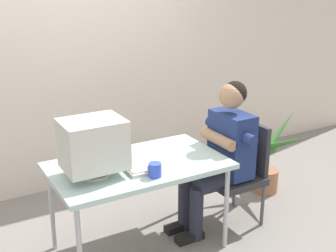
{
  "coord_description": "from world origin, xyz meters",
  "views": [
    {
      "loc": [
        -1.3,
        -2.7,
        2.02
      ],
      "look_at": [
        0.26,
        0.0,
        0.97
      ],
      "focal_mm": 46.79,
      "sensor_mm": 36.0,
      "label": 1
    }
  ],
  "objects_px": {
    "keyboard": "(133,164)",
    "desk_mug": "(155,170)",
    "crt_monitor": "(94,145)",
    "person_seated": "(222,151)",
    "office_chair": "(238,169)",
    "potted_plant": "(266,157)",
    "desk": "(138,169)"
  },
  "relations": [
    {
      "from": "keyboard",
      "to": "desk_mug",
      "type": "relative_size",
      "value": 4.21
    },
    {
      "from": "crt_monitor",
      "to": "person_seated",
      "type": "height_order",
      "value": "person_seated"
    },
    {
      "from": "keyboard",
      "to": "person_seated",
      "type": "xyz_separation_m",
      "value": [
        0.81,
        -0.0,
        -0.05
      ]
    },
    {
      "from": "office_chair",
      "to": "desk_mug",
      "type": "height_order",
      "value": "office_chair"
    },
    {
      "from": "person_seated",
      "to": "potted_plant",
      "type": "height_order",
      "value": "person_seated"
    },
    {
      "from": "desk",
      "to": "keyboard",
      "type": "distance_m",
      "value": 0.09
    },
    {
      "from": "crt_monitor",
      "to": "keyboard",
      "type": "xyz_separation_m",
      "value": [
        0.29,
        0.02,
        -0.21
      ]
    },
    {
      "from": "office_chair",
      "to": "desk_mug",
      "type": "distance_m",
      "value": 1.01
    },
    {
      "from": "keyboard",
      "to": "person_seated",
      "type": "height_order",
      "value": "person_seated"
    },
    {
      "from": "keyboard",
      "to": "potted_plant",
      "type": "xyz_separation_m",
      "value": [
        1.58,
        0.28,
        -0.37
      ]
    },
    {
      "from": "desk_mug",
      "to": "desk",
      "type": "bearing_deg",
      "value": 90.69
    },
    {
      "from": "person_seated",
      "to": "keyboard",
      "type": "bearing_deg",
      "value": 179.76
    },
    {
      "from": "person_seated",
      "to": "desk_mug",
      "type": "relative_size",
      "value": 12.48
    },
    {
      "from": "keyboard",
      "to": "office_chair",
      "type": "bearing_deg",
      "value": -0.2
    },
    {
      "from": "desk",
      "to": "person_seated",
      "type": "bearing_deg",
      "value": -2.06
    },
    {
      "from": "office_chair",
      "to": "crt_monitor",
      "type": "bearing_deg",
      "value": -179.37
    },
    {
      "from": "person_seated",
      "to": "potted_plant",
      "type": "relative_size",
      "value": 1.39
    },
    {
      "from": "desk",
      "to": "crt_monitor",
      "type": "bearing_deg",
      "value": -173.34
    },
    {
      "from": "desk",
      "to": "keyboard",
      "type": "xyz_separation_m",
      "value": [
        -0.06,
        -0.02,
        0.07
      ]
    },
    {
      "from": "desk",
      "to": "keyboard",
      "type": "bearing_deg",
      "value": -157.88
    },
    {
      "from": "desk_mug",
      "to": "office_chair",
      "type": "bearing_deg",
      "value": 14.12
    },
    {
      "from": "crt_monitor",
      "to": "desk_mug",
      "type": "distance_m",
      "value": 0.45
    },
    {
      "from": "keyboard",
      "to": "office_chair",
      "type": "relative_size",
      "value": 0.48
    },
    {
      "from": "desk",
      "to": "office_chair",
      "type": "bearing_deg",
      "value": -1.65
    },
    {
      "from": "desk",
      "to": "office_chair",
      "type": "xyz_separation_m",
      "value": [
        0.94,
        -0.03,
        -0.19
      ]
    },
    {
      "from": "desk",
      "to": "office_chair",
      "type": "distance_m",
      "value": 0.96
    },
    {
      "from": "person_seated",
      "to": "potted_plant",
      "type": "distance_m",
      "value": 0.88
    },
    {
      "from": "desk",
      "to": "potted_plant",
      "type": "bearing_deg",
      "value": 9.76
    },
    {
      "from": "person_seated",
      "to": "potted_plant",
      "type": "bearing_deg",
      "value": 20.57
    },
    {
      "from": "keyboard",
      "to": "potted_plant",
      "type": "relative_size",
      "value": 0.47
    },
    {
      "from": "crt_monitor",
      "to": "keyboard",
      "type": "bearing_deg",
      "value": 3.42
    },
    {
      "from": "potted_plant",
      "to": "person_seated",
      "type": "bearing_deg",
      "value": -159.43
    }
  ]
}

